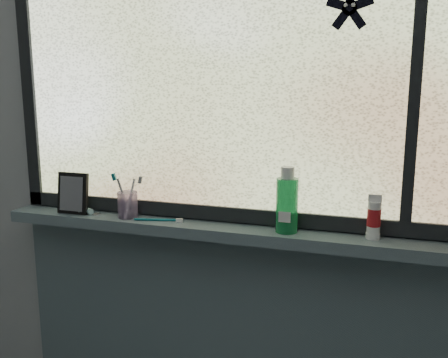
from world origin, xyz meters
The scene contains 14 objects.
wall_back centered at (0.00, 1.30, 1.25)m, with size 3.00×0.01×2.50m, color #9EA3A8.
windowsill centered at (0.00, 1.23, 1.00)m, with size 1.62×0.14×0.04m, color #4F626A.
sill_apron centered at (0.00, 1.29, 0.49)m, with size 1.62×0.02×0.98m, color #4F626A.
window_pane centered at (0.00, 1.28, 1.53)m, with size 1.50×0.01×1.00m, color silver.
frame_bottom centered at (0.00, 1.28, 1.05)m, with size 1.60×0.03×0.05m, color black.
frame_left centered at (-0.78, 1.28, 1.53)m, with size 0.05×0.03×1.10m, color black.
frame_mullion centered at (0.60, 1.28, 1.53)m, with size 0.04×0.03×1.00m, color black.
starfish_sticker centered at (0.40, 1.27, 1.72)m, with size 0.15×0.02×0.15m, color black, non-canonical shape.
vanity_mirror centered at (-0.56, 1.21, 1.10)m, with size 0.12×0.06×0.15m, color black.
toothpaste_tube centered at (-0.53, 1.21, 1.03)m, with size 0.16×0.03×0.03m, color silver, non-canonical shape.
toothbrush_cup centered at (-0.34, 1.22, 1.07)m, with size 0.07×0.07×0.09m, color #C1A2D7.
toothbrush_lying centered at (-0.23, 1.21, 1.03)m, with size 0.19×0.02×0.01m, color #0D6776, non-canonical shape.
mouthwash_bottle centered at (0.23, 1.23, 1.13)m, with size 0.07×0.07×0.18m, color green.
cream_tube centered at (0.51, 1.24, 1.10)m, with size 0.04×0.04×0.10m, color silver.
Camera 1 is at (0.52, -0.33, 1.51)m, focal length 40.00 mm.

